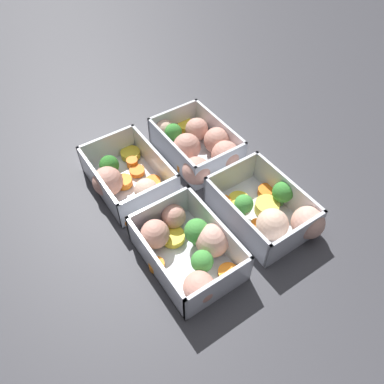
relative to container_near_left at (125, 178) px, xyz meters
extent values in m
plane|color=#38383D|center=(0.09, 0.08, -0.02)|extent=(4.00, 4.00, 0.00)
cube|color=silver|center=(0.00, 0.01, -0.02)|extent=(0.16, 0.11, 0.00)
cube|color=silver|center=(0.00, -0.04, 0.01)|extent=(0.16, 0.01, 0.06)
cube|color=silver|center=(0.00, 0.06, 0.01)|extent=(0.16, 0.00, 0.06)
cube|color=silver|center=(-0.08, 0.01, 0.01)|extent=(0.01, 0.11, 0.06)
cube|color=silver|center=(0.07, 0.01, 0.01)|extent=(0.01, 0.11, 0.06)
cylinder|color=yellow|center=(-0.06, 0.04, -0.01)|extent=(0.05, 0.05, 0.01)
cylinder|color=orange|center=(0.02, 0.04, -0.01)|extent=(0.04, 0.04, 0.01)
cylinder|color=orange|center=(0.07, -0.03, -0.01)|extent=(0.03, 0.03, 0.01)
sphere|color=beige|center=(0.04, 0.02, 0.00)|extent=(0.05, 0.05, 0.04)
cylinder|color=orange|center=(-0.02, 0.03, -0.01)|extent=(0.03, 0.03, 0.01)
cylinder|color=#407A37|center=(-0.03, -0.01, -0.01)|extent=(0.01, 0.01, 0.01)
sphere|color=#2D7228|center=(-0.03, -0.01, 0.01)|extent=(0.03, 0.03, 0.03)
cylinder|color=orange|center=(0.00, 0.00, -0.01)|extent=(0.03, 0.03, 0.01)
cylinder|color=yellow|center=(0.05, 0.04, -0.01)|extent=(0.04, 0.04, 0.01)
cylinder|color=orange|center=(-0.04, 0.03, -0.01)|extent=(0.03, 0.03, 0.01)
sphere|color=tan|center=(0.00, -0.03, 0.01)|extent=(0.07, 0.07, 0.05)
cube|color=silver|center=(0.18, 0.01, -0.02)|extent=(0.16, 0.11, 0.00)
cube|color=silver|center=(0.18, -0.04, 0.01)|extent=(0.16, 0.01, 0.06)
cube|color=silver|center=(0.18, 0.06, 0.01)|extent=(0.16, 0.00, 0.06)
cube|color=silver|center=(0.10, 0.01, 0.01)|extent=(0.01, 0.11, 0.06)
cube|color=silver|center=(0.25, 0.01, 0.01)|extent=(0.01, 0.11, 0.06)
cylinder|color=orange|center=(0.17, -0.04, -0.01)|extent=(0.03, 0.03, 0.01)
cylinder|color=#519448|center=(0.16, 0.03, -0.01)|extent=(0.01, 0.01, 0.02)
sphere|color=#42933D|center=(0.16, 0.03, 0.01)|extent=(0.04, 0.04, 0.04)
cylinder|color=#519448|center=(0.21, 0.01, -0.01)|extent=(0.01, 0.01, 0.02)
sphere|color=#42933D|center=(0.21, 0.01, 0.01)|extent=(0.03, 0.03, 0.03)
sphere|color=tan|center=(0.23, -0.01, 0.00)|extent=(0.06, 0.06, 0.04)
cylinder|color=yellow|center=(0.14, 0.01, -0.01)|extent=(0.05, 0.05, 0.01)
sphere|color=tan|center=(0.13, -0.02, 0.00)|extent=(0.06, 0.06, 0.04)
sphere|color=#D19E8C|center=(0.19, 0.04, 0.01)|extent=(0.07, 0.07, 0.05)
sphere|color=tan|center=(0.11, 0.02, 0.00)|extent=(0.05, 0.05, 0.04)
cylinder|color=orange|center=(0.23, 0.04, -0.01)|extent=(0.04, 0.04, 0.01)
cube|color=silver|center=(0.00, 0.15, -0.02)|extent=(0.16, 0.11, 0.00)
cube|color=silver|center=(0.00, 0.09, 0.01)|extent=(0.16, 0.00, 0.06)
cube|color=silver|center=(0.00, 0.20, 0.01)|extent=(0.16, 0.01, 0.06)
cube|color=silver|center=(-0.08, 0.15, 0.01)|extent=(0.01, 0.11, 0.06)
cube|color=silver|center=(0.07, 0.15, 0.01)|extent=(0.01, 0.11, 0.06)
sphere|color=tan|center=(0.00, 0.12, 0.01)|extent=(0.07, 0.07, 0.05)
cylinder|color=orange|center=(0.02, 0.10, -0.01)|extent=(0.02, 0.02, 0.01)
sphere|color=tan|center=(0.05, 0.17, 0.01)|extent=(0.06, 0.06, 0.05)
sphere|color=tan|center=(0.01, 0.18, 0.01)|extent=(0.07, 0.07, 0.05)
cylinder|color=orange|center=(-0.06, 0.14, -0.01)|extent=(0.03, 0.03, 0.01)
sphere|color=tan|center=(0.06, 0.11, 0.01)|extent=(0.06, 0.06, 0.05)
sphere|color=beige|center=(-0.07, 0.12, 0.00)|extent=(0.05, 0.05, 0.04)
sphere|color=tan|center=(-0.03, 0.17, 0.00)|extent=(0.06, 0.06, 0.04)
cylinder|color=yellow|center=(-0.06, 0.17, -0.01)|extent=(0.05, 0.05, 0.02)
cylinder|color=#49883F|center=(-0.05, 0.12, -0.01)|extent=(0.01, 0.01, 0.02)
sphere|color=#388433|center=(-0.05, 0.12, 0.01)|extent=(0.03, 0.03, 0.03)
cube|color=silver|center=(0.18, 0.15, -0.02)|extent=(0.16, 0.11, 0.00)
cube|color=silver|center=(0.18, 0.09, 0.01)|extent=(0.16, 0.00, 0.06)
cube|color=silver|center=(0.18, 0.20, 0.01)|extent=(0.16, 0.01, 0.06)
cube|color=silver|center=(0.10, 0.15, 0.01)|extent=(0.01, 0.11, 0.06)
cube|color=silver|center=(0.25, 0.15, 0.01)|extent=(0.01, 0.11, 0.06)
cylinder|color=yellow|center=(0.14, 0.13, -0.01)|extent=(0.05, 0.05, 0.01)
cylinder|color=orange|center=(0.15, 0.19, -0.01)|extent=(0.04, 0.04, 0.01)
cylinder|color=orange|center=(0.22, 0.19, -0.01)|extent=(0.03, 0.03, 0.01)
sphere|color=#D19E8C|center=(0.24, 0.18, 0.01)|extent=(0.07, 0.07, 0.05)
cylinder|color=#DBC647|center=(0.18, 0.16, -0.01)|extent=(0.06, 0.06, 0.02)
cylinder|color=orange|center=(0.13, 0.11, -0.01)|extent=(0.03, 0.03, 0.01)
cylinder|color=orange|center=(0.19, 0.13, -0.01)|extent=(0.03, 0.03, 0.01)
cylinder|color=#49883F|center=(0.18, 0.19, -0.01)|extent=(0.01, 0.01, 0.02)
sphere|color=#388433|center=(0.18, 0.19, 0.01)|extent=(0.03, 0.03, 0.03)
sphere|color=beige|center=(0.21, 0.14, 0.01)|extent=(0.06, 0.06, 0.05)
cylinder|color=#519448|center=(0.16, 0.12, -0.01)|extent=(0.01, 0.01, 0.02)
sphere|color=#42933D|center=(0.16, 0.12, 0.01)|extent=(0.03, 0.03, 0.03)
camera|label=1|loc=(0.42, -0.15, 0.46)|focal=35.00mm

